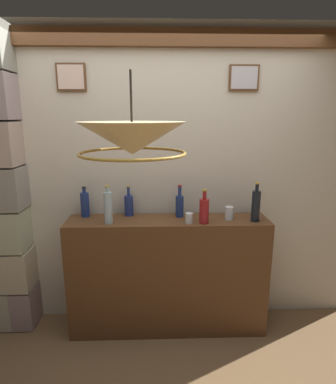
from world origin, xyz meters
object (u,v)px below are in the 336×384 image
liquor_bottle_whiskey (204,210)px  glass_tumbler_highball (229,213)px  liquor_bottle_sherry (85,204)px  liquor_bottle_gin (256,205)px  liquor_bottle_tequila (129,205)px  liquor_bottle_scotch (180,205)px  pendant_lamp (132,140)px  liquor_bottle_bourbon (108,207)px  glass_tumbler_rocks (189,218)px

liquor_bottle_whiskey → glass_tumbler_highball: bearing=21.4°
liquor_bottle_sherry → liquor_bottle_whiskey: size_ratio=0.93×
liquor_bottle_gin → liquor_bottle_tequila: (-1.05, 0.19, -0.04)m
liquor_bottle_sherry → glass_tumbler_highball: size_ratio=2.40×
liquor_bottle_scotch → pendant_lamp: pendant_lamp is taller
liquor_bottle_scotch → liquor_bottle_tequila: 0.44m
liquor_bottle_bourbon → liquor_bottle_gin: bearing=0.7°
glass_tumbler_rocks → pendant_lamp: pendant_lamp is taller
liquor_bottle_scotch → liquor_bottle_whiskey: 0.26m
liquor_bottle_tequila → pendant_lamp: (0.12, -1.01, 0.64)m
liquor_bottle_gin → pendant_lamp: bearing=-139.0°
liquor_bottle_scotch → liquor_bottle_gin: 0.63m
liquor_bottle_scotch → glass_tumbler_rocks: bearing=-68.9°
liquor_bottle_gin → pendant_lamp: 1.37m
liquor_bottle_sherry → liquor_bottle_bourbon: bearing=-40.0°
liquor_bottle_bourbon → glass_tumbler_highball: bearing=3.9°
liquor_bottle_gin → liquor_bottle_whiskey: bearing=-175.4°
liquor_bottle_scotch → liquor_bottle_bourbon: size_ratio=0.89×
liquor_bottle_scotch → liquor_bottle_whiskey: (0.19, -0.18, 0.00)m
glass_tumbler_highball → liquor_bottle_tequila: bearing=170.7°
liquor_bottle_sherry → pendant_lamp: size_ratio=0.46×
liquor_bottle_bourbon → liquor_bottle_sherry: (-0.23, 0.19, -0.03)m
liquor_bottle_sherry → liquor_bottle_whiskey: liquor_bottle_whiskey is taller
liquor_bottle_gin → liquor_bottle_whiskey: 0.43m
glass_tumbler_rocks → pendant_lamp: 1.11m
liquor_bottle_whiskey → liquor_bottle_gin: bearing=4.6°
liquor_bottle_tequila → glass_tumbler_rocks: (0.50, -0.22, -0.05)m
glass_tumbler_rocks → liquor_bottle_bourbon: bearing=179.0°
liquor_bottle_scotch → liquor_bottle_whiskey: bearing=-43.8°
glass_tumbler_highball → liquor_bottle_bourbon: bearing=-176.1°
liquor_bottle_bourbon → liquor_bottle_scotch: bearing=15.1°
liquor_bottle_tequila → pendant_lamp: size_ratio=0.47×
liquor_bottle_bourbon → liquor_bottle_gin: liquor_bottle_gin is taller
liquor_bottle_scotch → pendant_lamp: size_ratio=0.49×
liquor_bottle_bourbon → liquor_bottle_whiskey: liquor_bottle_bourbon is taller
liquor_bottle_scotch → liquor_bottle_sherry: bearing=177.7°
liquor_bottle_gin → glass_tumbler_rocks: bearing=-177.3°
pendant_lamp → liquor_bottle_bourbon: bearing=108.6°
liquor_bottle_scotch → liquor_bottle_tequila: size_ratio=1.04×
liquor_bottle_tequila → pendant_lamp: 1.20m
glass_tumbler_rocks → glass_tumbler_highball: 0.36m
liquor_bottle_tequila → liquor_bottle_sherry: 0.38m
liquor_bottle_scotch → liquor_bottle_bourbon: 0.61m
liquor_bottle_whiskey → liquor_bottle_tequila: bearing=159.9°
liquor_bottle_gin → liquor_bottle_sherry: size_ratio=1.24×
liquor_bottle_whiskey → liquor_bottle_scotch: bearing=136.2°
glass_tumbler_rocks → liquor_bottle_gin: bearing=2.7°
liquor_bottle_gin → liquor_bottle_tequila: size_ratio=1.22×
liquor_bottle_sherry → liquor_bottle_gin: bearing=-7.0°
liquor_bottle_bourbon → liquor_bottle_tequila: size_ratio=1.18×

